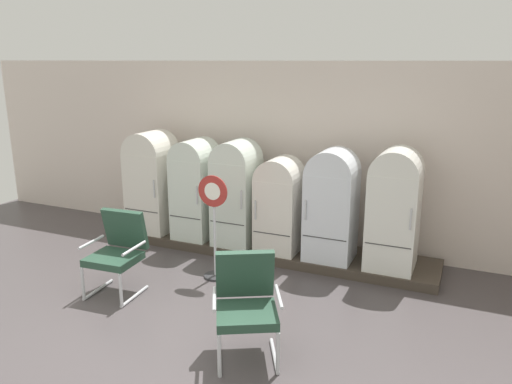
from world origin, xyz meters
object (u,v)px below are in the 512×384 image
Objects in this scene: armchair_right at (246,300)px; refrigerator_5 at (394,205)px; refrigerator_0 at (152,178)px; refrigerator_2 at (237,189)px; refrigerator_1 at (196,185)px; sign_stand at (214,231)px; refrigerator_3 at (279,202)px; armchair_left at (118,248)px; refrigerator_4 at (332,202)px.

refrigerator_5 is at bearing 67.96° from armchair_right.
refrigerator_2 is at bearing -0.54° from refrigerator_0.
refrigerator_1 is at bearing 178.51° from refrigerator_2.
refrigerator_2 is at bearing 99.04° from sign_stand.
refrigerator_2 is 1.52× the size of armchair_right.
refrigerator_0 is 1.57× the size of armchair_right.
refrigerator_1 reaches higher than sign_stand.
refrigerator_3 reaches higher than armchair_left.
refrigerator_5 is 1.56× the size of armchair_left.
refrigerator_5 is at bearing 31.48° from armchair_left.
refrigerator_5 reaches higher than armchair_right.
refrigerator_1 is at bearing 178.22° from refrigerator_3.
refrigerator_0 is at bearing 148.74° from sign_stand.
refrigerator_2 is at bearing -1.49° from refrigerator_1.
sign_stand is (-0.55, -1.00, -0.20)m from refrigerator_3.
armchair_left is (-2.24, -1.85, -0.39)m from refrigerator_4.
refrigerator_3 is 0.89× the size of refrigerator_4.
refrigerator_0 is 2.09m from armchair_left.
refrigerator_4 is 0.85m from refrigerator_5.
armchair_left is (-0.75, -1.88, -0.40)m from refrigerator_2.
refrigerator_2 is (0.73, -0.02, 0.02)m from refrigerator_1.
refrigerator_1 is (0.82, 0.00, -0.04)m from refrigerator_0.
refrigerator_5 is at bearing 25.49° from sign_stand.
refrigerator_1 is 1.44m from refrigerator_3.
refrigerator_3 is (1.44, -0.04, -0.10)m from refrigerator_1.
refrigerator_2 is 1.01× the size of refrigerator_4.
armchair_left is at bearing -128.34° from refrigerator_3.
armchair_right is at bearing -50.88° from refrigerator_1.
refrigerator_4 is at bearing 37.01° from sign_stand.
refrigerator_0 is 2.26m from refrigerator_3.
refrigerator_2 reaches higher than armchair_right.
refrigerator_4 is (0.78, 0.00, 0.10)m from refrigerator_3.
refrigerator_2 is at bearing -179.64° from refrigerator_5.
armchair_left is (0.79, -1.89, -0.42)m from refrigerator_0.
refrigerator_4 is (3.03, -0.04, -0.04)m from refrigerator_0.
refrigerator_0 reaches higher than refrigerator_1.
refrigerator_1 is 2.21m from refrigerator_4.
refrigerator_1 is 1.49× the size of armchair_right.
armchair_right is at bearing -51.88° from sign_stand.
refrigerator_1 is at bearing 130.50° from sign_stand.
refrigerator_4 reaches higher than armchair_left.
refrigerator_2 is 2.33m from refrigerator_5.
refrigerator_1 is 0.73m from refrigerator_2.
refrigerator_0 is at bearing 138.76° from armchair_right.
refrigerator_4 is (1.49, -0.02, -0.02)m from refrigerator_2.
refrigerator_0 reaches higher than armchair_left.
refrigerator_0 reaches higher than refrigerator_4.
refrigerator_4 reaches higher than refrigerator_1.
refrigerator_3 is 1.33× the size of armchair_right.
refrigerator_5 is at bearing 0.00° from refrigerator_0.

